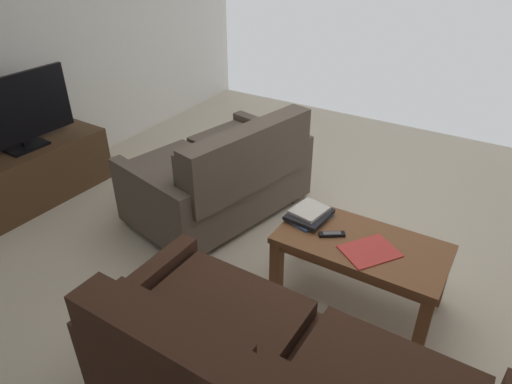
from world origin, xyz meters
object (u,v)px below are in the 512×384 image
Objects in this scene: loveseat_near at (223,175)px; loose_magazine at (370,251)px; flat_tv at (17,112)px; tv_remote at (332,234)px; coffee_table at (361,251)px; tv_stand at (35,174)px; book_stack at (309,214)px.

loveseat_near is 4.97× the size of loose_magazine.
loveseat_near is at bearing 17.37° from loose_magazine.
loose_magazine is at bearing 162.09° from loveseat_near.
tv_remote is (-2.63, -0.25, -0.35)m from flat_tv.
coffee_table is at bearing -167.38° from tv_remote.
tv_stand reaches higher than tv_remote.
book_stack is at bearing -171.76° from flat_tv.
coffee_table is 2.86m from flat_tv.
loveseat_near is at bearing -20.26° from tv_remote.
loose_magazine is (-1.37, 0.44, 0.09)m from loveseat_near.
coffee_table is 1.08× the size of flat_tv.
loveseat_near is at bearing -156.42° from flat_tv.
flat_tv is at bearing 114.96° from tv_stand.
flat_tv is at bearing 8.24° from book_stack.
loose_magazine is (-0.46, 0.13, -0.03)m from book_stack.
tv_remote is at bearing -174.60° from flat_tv.
loveseat_near reaches higher than tv_remote.
loveseat_near is 9.83× the size of tv_remote.
book_stack is at bearing 161.20° from loveseat_near.
flat_tv reaches higher than coffee_table.
tv_stand is (2.81, 0.29, -0.13)m from coffee_table.
flat_tv is at bearing 5.40° from tv_remote.
tv_stand is 2.90m from loose_magazine.
tv_remote is (-1.12, 0.41, 0.10)m from loveseat_near.
flat_tv reaches higher than tv_stand.
tv_stand is 2.46m from book_stack.
flat_tv is 2.66m from tv_remote.
coffee_table is 0.13m from loose_magazine.
tv_stand is 1.35× the size of flat_tv.
loveseat_near is 1.64× the size of flat_tv.
flat_tv is (2.81, 0.29, 0.43)m from coffee_table.
tv_remote is at bearing 28.42° from loose_magazine.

